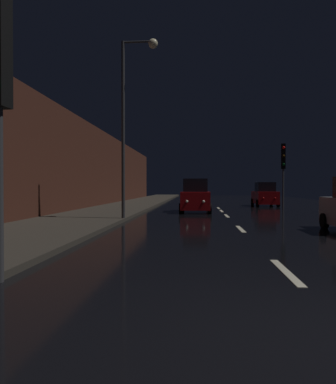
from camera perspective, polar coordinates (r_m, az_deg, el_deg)
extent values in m
cube|color=black|center=(28.63, 7.76, -2.45)|extent=(26.75, 84.00, 0.02)
cube|color=#38332B|center=(29.10, -6.49, -2.23)|extent=(4.40, 84.00, 0.15)
cube|color=#472319|center=(26.35, -13.53, 4.07)|extent=(0.80, 63.00, 6.25)
cube|color=beige|center=(7.41, 17.83, -11.68)|extent=(0.16, 2.20, 0.01)
cube|color=beige|center=(14.27, 11.20, -5.65)|extent=(0.16, 2.20, 0.01)
cube|color=beige|center=(20.57, 9.10, -3.68)|extent=(0.16, 2.20, 0.01)
cube|color=beige|center=(24.72, 8.30, -2.93)|extent=(0.16, 2.20, 0.01)
cube|color=beige|center=(28.03, 7.84, -2.49)|extent=(0.16, 2.20, 0.01)
cylinder|color=#38383A|center=(29.05, 17.44, 0.51)|extent=(0.12, 0.12, 2.97)
cube|color=black|center=(29.14, 17.46, 5.31)|extent=(0.35, 0.38, 1.90)
sphere|color=red|center=(29.02, 17.50, 6.58)|extent=(0.22, 0.22, 0.22)
sphere|color=black|center=(28.96, 17.49, 5.33)|extent=(0.22, 0.22, 0.22)
sphere|color=black|center=(28.92, 17.49, 4.08)|extent=(0.22, 0.22, 0.22)
cylinder|color=#38383A|center=(6.77, -24.66, -0.44)|extent=(0.12, 0.12, 2.93)
cylinder|color=#2D2D30|center=(17.40, -6.98, 9.29)|extent=(0.16, 0.16, 8.36)
cylinder|color=#2D2D30|center=(18.35, -4.69, 22.21)|extent=(1.40, 0.10, 0.10)
sphere|color=beige|center=(18.23, -2.34, 22.03)|extent=(0.44, 0.44, 0.44)
cube|color=maroon|center=(23.46, 4.26, -1.28)|extent=(1.76, 4.12, 1.08)
cube|color=black|center=(23.60, 4.26, 1.04)|extent=(1.50, 2.06, 0.82)
cylinder|color=black|center=(22.06, 6.50, -2.57)|extent=(0.22, 0.63, 0.63)
cylinder|color=black|center=(22.07, 2.00, -2.57)|extent=(0.22, 0.63, 0.63)
cylinder|color=black|center=(24.94, 6.26, -2.18)|extent=(0.22, 0.63, 0.63)
cylinder|color=black|center=(24.94, 2.28, -2.18)|extent=(0.22, 0.63, 0.63)
sphere|color=white|center=(21.45, 5.55, -1.47)|extent=(0.18, 0.18, 0.18)
sphere|color=white|center=(21.46, 2.95, -1.47)|extent=(0.18, 0.18, 0.18)
sphere|color=red|center=(25.48, 5.36, -1.12)|extent=(0.18, 0.18, 0.18)
sphere|color=red|center=(25.49, 3.18, -1.12)|extent=(0.18, 0.18, 0.18)
cylinder|color=black|center=(15.48, 23.09, -4.13)|extent=(0.20, 0.59, 0.59)
sphere|color=slate|center=(16.07, 23.68, -2.47)|extent=(0.16, 0.16, 0.16)
cube|color=maroon|center=(31.93, 14.78, -0.84)|extent=(1.66, 3.88, 1.02)
cube|color=black|center=(31.79, 14.83, 0.77)|extent=(1.41, 1.94, 0.78)
cylinder|color=black|center=(33.15, 12.96, -1.50)|extent=(0.20, 0.59, 0.59)
cylinder|color=black|center=(33.44, 15.73, -1.49)|extent=(0.20, 0.59, 0.59)
cylinder|color=black|center=(30.47, 13.73, -1.70)|extent=(0.20, 0.59, 0.59)
cylinder|color=black|center=(30.78, 16.72, -1.69)|extent=(0.20, 0.59, 0.59)
sphere|color=slate|center=(33.73, 13.43, -0.75)|extent=(0.17, 0.17, 0.17)
sphere|color=slate|center=(33.89, 14.96, -0.75)|extent=(0.17, 0.17, 0.17)
sphere|color=red|center=(29.98, 14.57, -0.94)|extent=(0.17, 0.17, 0.17)
sphere|color=red|center=(30.16, 16.28, -0.94)|extent=(0.17, 0.17, 0.17)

